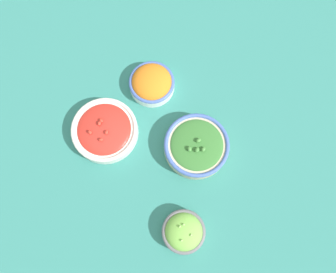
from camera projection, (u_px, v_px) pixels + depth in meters
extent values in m
plane|color=#337F75|center=(168.00, 139.00, 1.00)|extent=(3.00, 3.00, 0.00)
cylinder|color=beige|center=(196.00, 147.00, 0.97)|extent=(0.19, 0.19, 0.05)
torus|color=#4766B7|center=(197.00, 145.00, 0.95)|extent=(0.19, 0.19, 0.01)
ellipsoid|color=#387533|center=(197.00, 145.00, 0.95)|extent=(0.16, 0.16, 0.02)
ellipsoid|color=#47893D|center=(197.00, 150.00, 0.93)|extent=(0.02, 0.02, 0.01)
ellipsoid|color=#47893D|center=(203.00, 149.00, 0.93)|extent=(0.02, 0.02, 0.01)
ellipsoid|color=#47893D|center=(190.00, 149.00, 0.93)|extent=(0.02, 0.02, 0.01)
ellipsoid|color=#47893D|center=(199.00, 140.00, 0.93)|extent=(0.01, 0.02, 0.01)
cylinder|color=white|center=(152.00, 84.00, 1.03)|extent=(0.14, 0.14, 0.04)
torus|color=#4766B7|center=(152.00, 82.00, 1.01)|extent=(0.14, 0.14, 0.01)
ellipsoid|color=orange|center=(152.00, 82.00, 1.01)|extent=(0.12, 0.12, 0.06)
cylinder|color=beige|center=(183.00, 231.00, 0.92)|extent=(0.12, 0.12, 0.04)
torus|color=slate|center=(184.00, 232.00, 0.90)|extent=(0.12, 0.12, 0.01)
ellipsoid|color=#7ABC4C|center=(184.00, 232.00, 0.90)|extent=(0.10, 0.10, 0.06)
ellipsoid|color=#99D166|center=(180.00, 227.00, 0.87)|extent=(0.01, 0.01, 0.00)
ellipsoid|color=#99D166|center=(182.00, 240.00, 0.86)|extent=(0.01, 0.01, 0.00)
ellipsoid|color=#99D166|center=(191.00, 235.00, 0.87)|extent=(0.01, 0.01, 0.00)
ellipsoid|color=#99D166|center=(184.00, 225.00, 0.87)|extent=(0.01, 0.01, 0.00)
cylinder|color=silver|center=(105.00, 131.00, 0.99)|extent=(0.20, 0.20, 0.04)
torus|color=silver|center=(104.00, 129.00, 0.97)|extent=(0.20, 0.20, 0.01)
ellipsoid|color=red|center=(104.00, 129.00, 0.97)|extent=(0.16, 0.16, 0.03)
ellipsoid|color=red|center=(101.00, 140.00, 0.95)|extent=(0.02, 0.02, 0.01)
ellipsoid|color=red|center=(90.00, 132.00, 0.95)|extent=(0.01, 0.01, 0.01)
ellipsoid|color=red|center=(101.00, 121.00, 0.96)|extent=(0.01, 0.01, 0.01)
ellipsoid|color=red|center=(99.00, 123.00, 0.96)|extent=(0.02, 0.02, 0.01)
ellipsoid|color=red|center=(106.00, 132.00, 0.95)|extent=(0.02, 0.02, 0.01)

